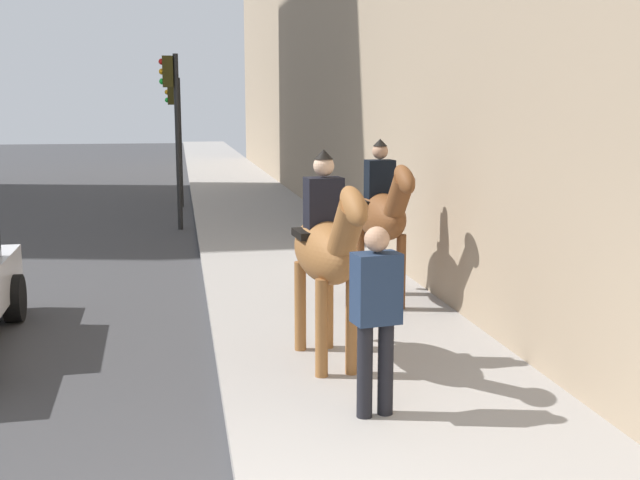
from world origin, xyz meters
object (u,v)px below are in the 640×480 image
object	(u,v)px
traffic_light_near_curb	(173,114)
mounted_horse_near	(327,248)
pedestrian_greeting	(376,309)
mounted_horse_far	(382,213)
traffic_light_far_curb	(176,121)

from	to	relation	value
traffic_light_near_curb	mounted_horse_near	bearing A→B (deg)	-171.25
pedestrian_greeting	traffic_light_near_curb	world-z (taller)	traffic_light_near_curb
mounted_horse_far	traffic_light_near_curb	xyz separation A→B (m)	(7.95, 2.84, 1.31)
traffic_light_near_curb	traffic_light_far_curb	bearing A→B (deg)	-0.55
pedestrian_greeting	traffic_light_far_curb	bearing A→B (deg)	-2.98
mounted_horse_near	pedestrian_greeting	size ratio (longest dim) A/B	1.34
pedestrian_greeting	traffic_light_far_curb	distance (m)	16.21
traffic_light_far_curb	mounted_horse_far	bearing A→B (deg)	-167.10
mounted_horse_near	traffic_light_far_curb	distance (m)	14.74
pedestrian_greeting	traffic_light_near_curb	bearing A→B (deg)	-0.62
mounted_horse_near	traffic_light_near_curb	size ratio (longest dim) A/B	0.56
mounted_horse_near	pedestrian_greeting	world-z (taller)	mounted_horse_near
mounted_horse_near	mounted_horse_far	xyz separation A→B (m)	(2.41, -1.24, 0.01)
mounted_horse_far	traffic_light_near_curb	size ratio (longest dim) A/B	0.57
pedestrian_greeting	traffic_light_near_curb	xyz separation A→B (m)	(11.81, 1.75, 1.60)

